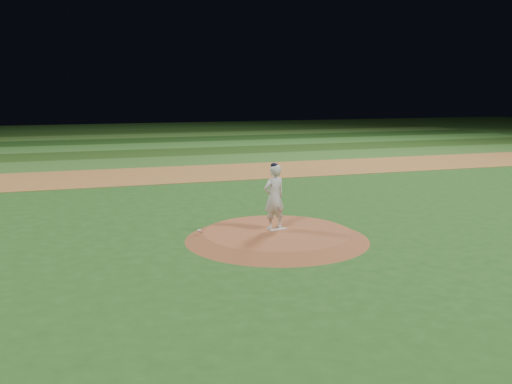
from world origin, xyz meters
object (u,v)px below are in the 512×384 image
at_px(pitching_rubber, 278,229).
at_px(pitchers_mound, 277,235).
at_px(rosin_bag, 199,230).
at_px(pitcher_on_mound, 274,197).

bearing_deg(pitching_rubber, pitchers_mound, -139.34).
bearing_deg(pitchers_mound, pitching_rubber, 55.54).
xyz_separation_m(rosin_bag, pitcher_on_mound, (2.23, -0.43, 0.96)).
bearing_deg(rosin_bag, pitching_rubber, -13.21).
bearing_deg(pitching_rubber, rosin_bag, 151.90).
distance_m(pitching_rubber, pitcher_on_mound, 1.00).
height_order(pitching_rubber, rosin_bag, rosin_bag).
relative_size(pitchers_mound, rosin_bag, 43.05).
xyz_separation_m(pitching_rubber, pitcher_on_mound, (-0.10, 0.12, 0.98)).
height_order(pitchers_mound, pitcher_on_mound, pitcher_on_mound).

